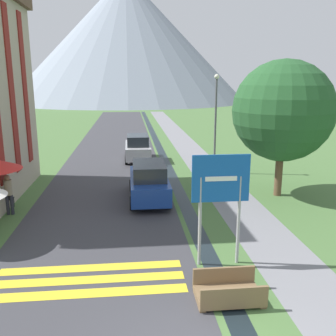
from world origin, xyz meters
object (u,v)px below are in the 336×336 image
parked_car_far (138,148)px  tree_by_path (283,111)px  footbridge (229,292)px  streetlamp (216,117)px  parked_car_near (149,181)px  cafe_chair_far_right (8,198)px  person_standing_terrace (8,192)px  road_sign (220,192)px

parked_car_far → tree_by_path: bearing=-53.0°
tree_by_path → footbridge: bearing=-119.0°
footbridge → streetlamp: bearing=78.8°
parked_car_near → cafe_chair_far_right: 6.30m
parked_car_far → tree_by_path: 11.51m
footbridge → parked_car_near: size_ratio=0.37×
footbridge → person_standing_terrace: (-7.56, 7.14, 0.77)m
cafe_chair_far_right → person_standing_terrace: size_ratio=0.49×
tree_by_path → parked_car_near: bearing=-179.5°
cafe_chair_far_right → tree_by_path: bearing=2.4°
person_standing_terrace → tree_by_path: 12.79m
footbridge → parked_car_near: bearing=100.6°
streetlamp → parked_car_near: bearing=-131.5°
footbridge → person_standing_terrace: size_ratio=0.99×
parked_car_far → streetlamp: (4.54, -4.09, 2.52)m
person_standing_terrace → tree_by_path: (12.32, 1.44, 3.14)m
footbridge → cafe_chair_far_right: size_ratio=2.00×
road_sign → streetlamp: (2.45, 11.36, 1.10)m
footbridge → person_standing_terrace: bearing=136.6°
road_sign → cafe_chair_far_right: bearing=143.7°
parked_car_near → cafe_chair_far_right: bearing=-173.9°
parked_car_near → parked_car_far: size_ratio=1.11×
parked_car_near → road_sign: bearing=-74.7°
road_sign → parked_car_far: (-2.09, 15.45, -1.43)m
road_sign → tree_by_path: tree_by_path is taller
footbridge → parked_car_far: size_ratio=0.42×
cafe_chair_far_right → footbridge: bearing=-45.9°
parked_car_far → footbridge: bearing=-83.8°
parked_car_far → cafe_chair_far_right: (-5.96, -9.55, -0.40)m
parked_car_near → streetlamp: 6.88m
streetlamp → cafe_chair_far_right: bearing=-152.5°
footbridge → person_standing_terrace: person_standing_terrace is taller
road_sign → person_standing_terrace: size_ratio=2.01×
parked_car_near → tree_by_path: bearing=0.5°
parked_car_far → person_standing_terrace: (-5.66, -10.27, 0.09)m
cafe_chair_far_right → person_standing_terrace: (0.29, -0.72, 0.49)m
cafe_chair_far_right → streetlamp: 12.18m
cafe_chair_far_right → tree_by_path: (12.61, 0.72, 3.62)m
road_sign → streetlamp: bearing=77.8°
streetlamp → footbridge: bearing=-101.2°
road_sign → person_standing_terrace: bearing=146.2°
cafe_chair_far_right → parked_car_near: bearing=5.2°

